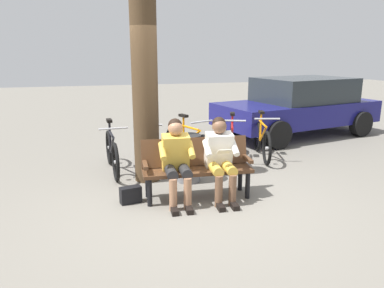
{
  "coord_description": "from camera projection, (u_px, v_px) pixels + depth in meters",
  "views": [
    {
      "loc": [
        1.42,
        4.76,
        2.11
      ],
      "look_at": [
        -0.02,
        -0.46,
        0.75
      ],
      "focal_mm": 34.42,
      "sensor_mm": 36.0,
      "label": 1
    }
  ],
  "objects": [
    {
      "name": "litter_bin",
      "position": [
        189.0,
        158.0,
        6.1
      ],
      "size": [
        0.41,
        0.41,
        0.79
      ],
      "color": "slate",
      "rests_on": "ground"
    },
    {
      "name": "person_reading",
      "position": [
        220.0,
        155.0,
        5.3
      ],
      "size": [
        0.51,
        0.78,
        1.2
      ],
      "rotation": [
        0.0,
        0.0,
        -0.07
      ],
      "color": "white",
      "rests_on": "ground"
    },
    {
      "name": "bicycle_black",
      "position": [
        232.0,
        143.0,
        7.28
      ],
      "size": [
        0.71,
        1.59,
        0.94
      ],
      "rotation": [
        0.0,
        0.0,
        1.2
      ],
      "color": "black",
      "rests_on": "ground"
    },
    {
      "name": "bicycle_blue",
      "position": [
        262.0,
        140.0,
        7.48
      ],
      "size": [
        0.59,
        1.64,
        0.94
      ],
      "rotation": [
        0.0,
        0.0,
        1.31
      ],
      "color": "black",
      "rests_on": "ground"
    },
    {
      "name": "handbag",
      "position": [
        131.0,
        195.0,
        5.26
      ],
      "size": [
        0.32,
        0.19,
        0.24
      ],
      "primitive_type": "cube",
      "rotation": [
        0.0,
        0.0,
        0.19
      ],
      "color": "black",
      "rests_on": "ground"
    },
    {
      "name": "ground_plane",
      "position": [
        199.0,
        202.0,
        5.33
      ],
      "size": [
        40.0,
        40.0,
        0.0
      ],
      "primitive_type": "plane",
      "color": "slate"
    },
    {
      "name": "bicycle_red",
      "position": [
        112.0,
        153.0,
        6.57
      ],
      "size": [
        0.48,
        1.68,
        0.94
      ],
      "rotation": [
        0.0,
        0.0,
        1.62
      ],
      "color": "black",
      "rests_on": "ground"
    },
    {
      "name": "person_companion",
      "position": [
        177.0,
        157.0,
        5.18
      ],
      "size": [
        0.51,
        0.78,
        1.2
      ],
      "rotation": [
        0.0,
        0.0,
        -0.07
      ],
      "color": "gold",
      "rests_on": "ground"
    },
    {
      "name": "tree_trunk",
      "position": [
        145.0,
        81.0,
        5.87
      ],
      "size": [
        0.42,
        0.42,
        3.3
      ],
      "primitive_type": "cylinder",
      "color": "#4C3823",
      "rests_on": "ground"
    },
    {
      "name": "bench",
      "position": [
        196.0,
        163.0,
        5.44
      ],
      "size": [
        1.63,
        0.59,
        0.87
      ],
      "rotation": [
        0.0,
        0.0,
        -0.07
      ],
      "color": "#51331E",
      "rests_on": "ground"
    },
    {
      "name": "bicycle_green",
      "position": [
        189.0,
        145.0,
        7.11
      ],
      "size": [
        0.68,
        1.6,
        0.94
      ],
      "rotation": [
        0.0,
        0.0,
        1.92
      ],
      "color": "black",
      "rests_on": "ground"
    },
    {
      "name": "parked_car",
      "position": [
        299.0,
        105.0,
        9.49
      ],
      "size": [
        4.49,
        2.7,
        1.47
      ],
      "rotation": [
        0.0,
        0.0,
        0.22
      ],
      "color": "navy",
      "rests_on": "ground"
    },
    {
      "name": "bicycle_purple",
      "position": [
        151.0,
        148.0,
        6.88
      ],
      "size": [
        0.54,
        1.65,
        0.94
      ],
      "rotation": [
        0.0,
        0.0,
        1.35
      ],
      "color": "black",
      "rests_on": "ground"
    }
  ]
}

